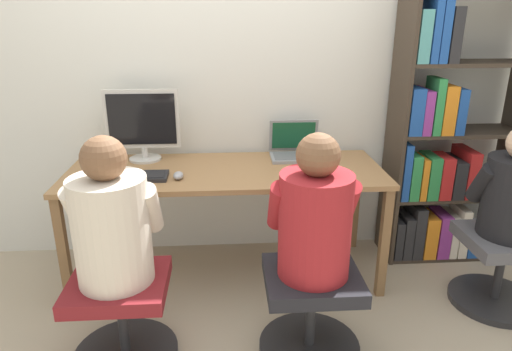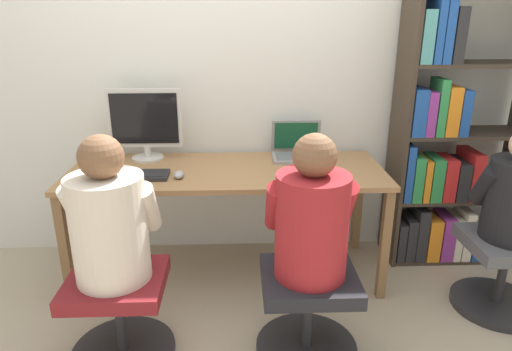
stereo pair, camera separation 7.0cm
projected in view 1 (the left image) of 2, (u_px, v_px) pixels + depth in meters
name	position (u px, v px, depth m)	size (l,w,h in m)	color
ground_plane	(229.00, 304.00, 2.65)	(14.00, 14.00, 0.00)	tan
wall_back	(223.00, 62.00, 2.93)	(10.00, 0.05, 2.60)	silver
desk	(226.00, 180.00, 2.76)	(1.89, 0.69, 0.71)	olive
desktop_monitor	(143.00, 125.00, 2.84)	(0.46, 0.20, 0.45)	beige
laptop	(295.00, 150.00, 2.96)	(0.32, 0.26, 0.23)	gray
keyboard	(134.00, 176.00, 2.58)	(0.38, 0.17, 0.03)	#232326
computer_mouse_by_keyboard	(178.00, 175.00, 2.58)	(0.06, 0.09, 0.04)	#99999E
office_chair_left	(122.00, 315.00, 2.17)	(0.50, 0.50, 0.44)	#262628
office_chair_right	(311.00, 308.00, 2.22)	(0.50, 0.50, 0.44)	#262628
person_at_monitor	(111.00, 222.00, 2.01)	(0.42, 0.35, 0.68)	beige
person_at_laptop	(315.00, 217.00, 2.06)	(0.41, 0.35, 0.68)	maroon
bookshelf	(441.00, 151.00, 2.96)	(0.83, 0.32, 1.75)	#382D23
office_chair_side	(500.00, 266.00, 2.59)	(0.50, 0.50, 0.44)	#262628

